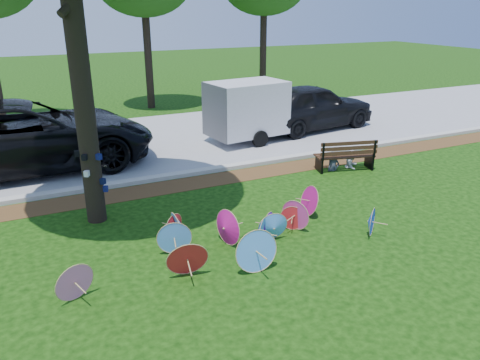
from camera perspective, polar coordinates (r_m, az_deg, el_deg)
The scene contains 11 objects.
ground at distance 9.56m, azimuth 2.44°, elevation -9.35°, with size 90.00×90.00×0.00m, color black.
mulch_strip at distance 13.32m, azimuth -6.55°, elevation -0.51°, with size 90.00×1.00×0.01m, color #472D16.
curb at distance 13.93m, azimuth -7.50°, elevation 0.64°, with size 90.00×0.30×0.12m, color #B7B5AD.
street at distance 17.76m, azimuth -11.69°, elevation 4.60°, with size 90.00×8.00×0.01m, color gray.
parasol_pile at distance 9.70m, azimuth -0.24°, elevation -6.41°, with size 6.83×2.21×0.87m.
black_van at distance 15.58m, azimuth -24.76°, elevation 4.91°, with size 3.52×7.62×2.12m, color black.
dark_pickup at distance 19.28m, azimuth 8.64°, elevation 8.86°, with size 2.19×5.45×1.86m, color black.
cargo_trailer at distance 17.17m, azimuth 0.86°, elevation 8.75°, with size 2.71×1.72×2.50m, color silver.
park_bench at distance 14.67m, azimuth 12.61°, elevation 3.07°, with size 1.83×0.70×0.96m, color black, non-canonical shape.
person_left at distance 14.48m, azimuth 11.41°, elevation 3.29°, with size 0.41×0.27×1.13m, color #3B4251.
person_right at distance 14.90m, azimuth 13.58°, elevation 3.47°, with size 0.51×0.40×1.06m, color silver.
Camera 1 is at (-3.89, -7.31, 4.77)m, focal length 35.00 mm.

